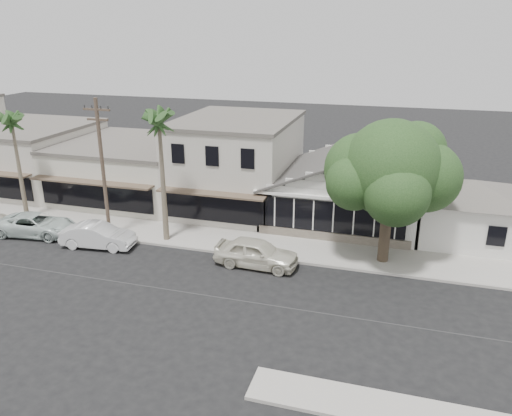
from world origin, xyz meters
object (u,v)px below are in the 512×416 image
(car_0, at_px, (256,253))
(car_2, at_px, (36,225))
(utility_pole, at_px, (103,167))
(shade_tree, at_px, (390,170))
(car_1, at_px, (98,236))

(car_0, height_order, car_2, car_0)
(utility_pole, xyz_separation_m, shade_tree, (17.16, 1.53, 0.72))
(car_0, relative_size, car_2, 0.93)
(car_0, relative_size, shade_tree, 0.58)
(car_0, xyz_separation_m, car_1, (-10.17, -0.25, -0.07))
(utility_pole, distance_m, car_2, 6.41)
(utility_pole, xyz_separation_m, car_1, (0.13, -1.47, -4.03))
(car_0, bearing_deg, car_2, 90.96)
(utility_pole, height_order, car_1, utility_pole)
(car_1, distance_m, shade_tree, 17.93)
(car_0, distance_m, car_1, 10.17)
(utility_pole, distance_m, car_1, 4.30)
(car_0, relative_size, car_1, 1.05)
(car_0, distance_m, car_2, 15.17)
(car_2, distance_m, shade_tree, 22.68)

